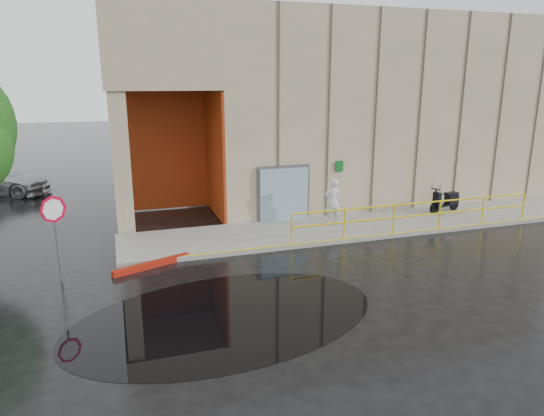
{
  "coord_description": "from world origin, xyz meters",
  "views": [
    {
      "loc": [
        -5.77,
        -11.0,
        5.32
      ],
      "look_at": [
        -1.22,
        3.0,
        1.45
      ],
      "focal_mm": 32.0,
      "sensor_mm": 36.0,
      "label": 1
    }
  ],
  "objects": [
    {
      "name": "scooter",
      "position": [
        6.83,
        4.98,
        0.87
      ],
      "size": [
        1.64,
        0.84,
        1.25
      ],
      "rotation": [
        0.0,
        0.0,
        0.21
      ],
      "color": "black",
      "rests_on": "sidewalk"
    },
    {
      "name": "ground",
      "position": [
        0.0,
        0.0,
        0.0
      ],
      "size": [
        120.0,
        120.0,
        0.0
      ],
      "primitive_type": "plane",
      "color": "black",
      "rests_on": "ground"
    },
    {
      "name": "building",
      "position": [
        5.1,
        10.98,
        4.21
      ],
      "size": [
        20.0,
        10.17,
        8.0
      ],
      "color": "tan",
      "rests_on": "ground"
    },
    {
      "name": "guardrail",
      "position": [
        4.25,
        3.15,
        0.68
      ],
      "size": [
        9.56,
        0.06,
        1.03
      ],
      "color": "yellow",
      "rests_on": "sidewalk"
    },
    {
      "name": "person",
      "position": [
        1.73,
        4.81,
        1.02
      ],
      "size": [
        0.66,
        0.45,
        1.73
      ],
      "primitive_type": "imported",
      "rotation": [
        0.0,
        0.0,
        3.08
      ],
      "color": "silver",
      "rests_on": "sidewalk"
    },
    {
      "name": "stop_sign",
      "position": [
        -7.43,
        2.42,
        1.79
      ],
      "size": [
        0.62,
        0.46,
        2.44
      ],
      "rotation": [
        0.0,
        0.0,
        0.23
      ],
      "color": "#5D5E62",
      "rests_on": "ground"
    },
    {
      "name": "sidewalk",
      "position": [
        4.0,
        4.5,
        0.07
      ],
      "size": [
        20.0,
        3.0,
        0.15
      ],
      "primitive_type": "cube",
      "color": "gray",
      "rests_on": "ground"
    },
    {
      "name": "red_curb",
      "position": [
        -5.0,
        2.8,
        0.09
      ],
      "size": [
        2.29,
        1.06,
        0.18
      ],
      "primitive_type": "cube",
      "rotation": [
        0.0,
        0.0,
        0.38
      ],
      "color": "#97180A",
      "rests_on": "ground"
    },
    {
      "name": "puddle",
      "position": [
        -3.61,
        -0.88,
        0.0
      ],
      "size": [
        7.98,
        5.56,
        0.01
      ],
      "primitive_type": "cube",
      "rotation": [
        0.0,
        0.0,
        0.14
      ],
      "color": "black",
      "rests_on": "ground"
    }
  ]
}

